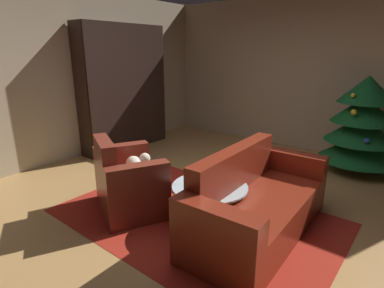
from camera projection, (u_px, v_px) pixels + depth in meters
The scene contains 11 objects.
ground_plane at pixel (205, 202), 3.79m from camera, with size 6.99×6.99×0.00m, color #B4854B.
wall_back at pixel (303, 74), 5.59m from camera, with size 5.63×0.06×2.74m, color tan.
wall_left at pixel (69, 77), 5.06m from camera, with size 0.06×5.95×2.74m, color tan.
area_rug at pixel (196, 217), 3.45m from camera, with size 2.96×1.98×0.01m, color #A12417.
bookshelf_unit at pixel (129, 88), 5.74m from camera, with size 0.39×1.73×2.23m.
armchair_red at pixel (128, 183), 3.56m from camera, with size 1.13×1.01×0.86m.
couch_red at pixel (256, 205), 3.12m from camera, with size 0.86×1.89×0.84m.
coffee_table at pixel (210, 189), 3.20m from camera, with size 0.79×0.79×0.45m.
book_stack_on_table at pixel (214, 182), 3.13m from camera, with size 0.23×0.18×0.13m.
bottle_on_table at pixel (231, 177), 3.09m from camera, with size 0.08×0.08×0.32m.
decorated_tree at pixel (362, 124), 4.60m from camera, with size 1.13×1.13×1.44m.
Camera 1 is at (2.02, -2.76, 1.79)m, focal length 28.94 mm.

